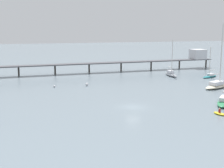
# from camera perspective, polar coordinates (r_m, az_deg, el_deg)

# --- Properties ---
(ground_plane) EXTENTS (400.00, 400.00, 0.00)m
(ground_plane) POSITION_cam_1_polar(r_m,az_deg,el_deg) (57.32, 3.72, -4.09)
(ground_plane) COLOR slate
(pier) EXTENTS (83.88, 8.60, 6.20)m
(pier) POSITION_cam_1_polar(r_m,az_deg,el_deg) (102.01, 4.76, 4.36)
(pier) COLOR #4C4C51
(pier) RESTS_ON ground_plane
(sailboat_cream) EXTENTS (10.04, 7.06, 14.66)m
(sailboat_cream) POSITION_cam_1_polar(r_m,az_deg,el_deg) (78.32, 18.28, -0.06)
(sailboat_cream) COLOR beige
(sailboat_cream) RESTS_ON ground_plane
(sailboat_gray) EXTENTS (2.00, 7.19, 10.34)m
(sailboat_gray) POSITION_cam_1_polar(r_m,az_deg,el_deg) (92.62, 10.41, 1.84)
(sailboat_gray) COLOR gray
(sailboat_gray) RESTS_ON ground_plane
(sailboat_teal) EXTENTS (6.47, 4.67, 8.42)m
(sailboat_teal) POSITION_cam_1_polar(r_m,az_deg,el_deg) (93.01, 16.97, 1.47)
(sailboat_teal) COLOR #1E727A
(sailboat_teal) RESTS_ON ground_plane
(dinghy_yellow) EXTENTS (1.54, 2.43, 1.14)m
(dinghy_yellow) POSITION_cam_1_polar(r_m,az_deg,el_deg) (55.26, 18.51, -4.94)
(dinghy_yellow) COLOR yellow
(dinghy_yellow) RESTS_ON ground_plane
(mooring_buoy_near) EXTENTS (0.51, 0.51, 0.51)m
(mooring_buoy_near) POSITION_cam_1_polar(r_m,az_deg,el_deg) (75.97, -10.19, -0.40)
(mooring_buoy_near) COLOR silver
(mooring_buoy_near) RESTS_ON ground_plane
(mooring_buoy_inner) EXTENTS (0.71, 0.71, 0.71)m
(mooring_buoy_inner) POSITION_cam_1_polar(r_m,az_deg,el_deg) (76.80, -4.50, -0.07)
(mooring_buoy_inner) COLOR silver
(mooring_buoy_inner) RESTS_ON ground_plane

